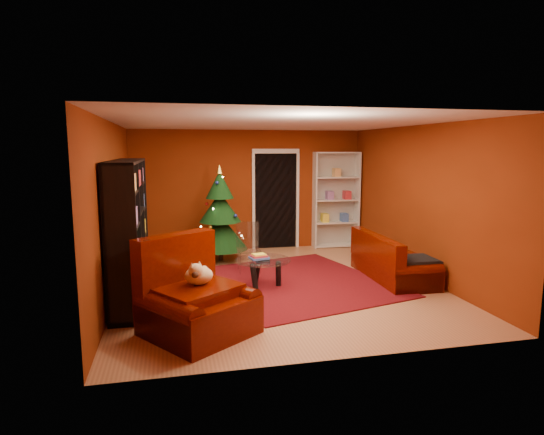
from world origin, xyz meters
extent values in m
cube|color=#AE6E48|center=(0.00, 0.00, -0.03)|extent=(5.00, 5.50, 0.05)
cube|color=silver|center=(0.00, 0.00, 2.62)|extent=(5.00, 5.50, 0.05)
cube|color=maroon|center=(0.00, 2.77, 1.30)|extent=(5.00, 0.05, 2.60)
cube|color=maroon|center=(-2.52, 0.00, 1.30)|extent=(0.05, 5.50, 2.60)
cube|color=maroon|center=(2.52, 0.00, 1.30)|extent=(0.05, 5.50, 2.60)
cube|color=#5E0B11|center=(0.35, 0.06, 0.01)|extent=(3.34, 3.66, 0.02)
cube|color=#207C77|center=(-1.37, 1.38, 0.15)|extent=(0.32, 0.32, 0.30)
cube|color=#1B561F|center=(-1.07, 1.85, 0.12)|extent=(0.25, 0.25, 0.24)
cube|color=maroon|center=(-0.81, 2.59, 0.12)|extent=(0.23, 0.23, 0.23)
camera|label=1|loc=(-1.64, -7.00, 2.20)|focal=30.00mm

